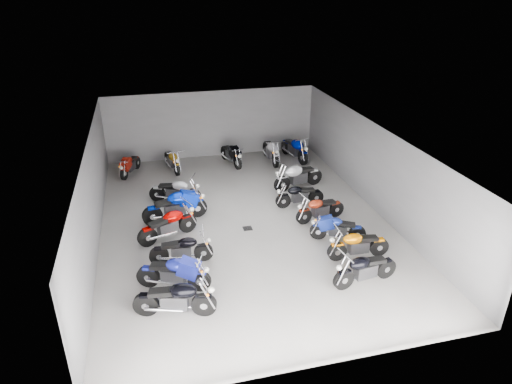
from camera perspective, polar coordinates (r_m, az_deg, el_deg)
ground at (r=16.50m, az=-1.46°, el=-3.75°), size 14.00×14.00×0.00m
wall_back at (r=22.26m, az=-5.52°, el=8.44°), size 10.00×0.10×3.20m
wall_left at (r=15.60m, az=-19.74°, el=-0.55°), size 0.10×14.00×3.20m
wall_right at (r=17.47m, az=14.71°, el=2.91°), size 0.10×14.00×3.20m
ceiling at (r=15.21m, az=-1.59°, el=6.92°), size 10.00×14.00×0.04m
drain_grate at (r=16.08m, az=-1.06°, el=-4.57°), size 0.32×0.32×0.01m
motorcycle_left_a at (r=12.21m, az=-10.02°, el=-13.00°), size 2.14×0.69×0.96m
motorcycle_left_b at (r=13.13m, az=-10.18°, el=-9.95°), size 2.05×0.93×0.95m
motorcycle_left_c at (r=14.23m, az=-9.24°, el=-7.07°), size 1.96×0.43×0.86m
motorcycle_left_d at (r=15.53m, az=-10.90°, el=-4.05°), size 2.04×1.00×0.95m
motorcycle_left_e at (r=16.58m, az=-10.01°, el=-1.80°), size 2.36×0.58×1.04m
motorcycle_left_f at (r=17.94m, az=-10.02°, el=0.13°), size 1.97×0.93×0.91m
motorcycle_right_a at (r=13.50m, az=13.44°, el=-9.32°), size 2.06×0.50×0.91m
motorcycle_right_b at (r=14.60m, az=12.60°, el=-6.43°), size 2.02×0.41×0.89m
motorcycle_right_c at (r=15.43m, az=10.11°, el=-4.49°), size 1.79×0.78×0.82m
motorcycle_right_d at (r=16.56m, az=7.98°, el=-2.07°), size 1.94×0.53×0.86m
motorcycle_right_e at (r=17.50m, az=5.42°, el=-0.39°), size 1.92×0.37×0.84m
motorcycle_right_f at (r=18.95m, az=5.25°, el=2.00°), size 2.26×0.73×1.01m
motorcycle_back_a at (r=21.05m, az=-15.49°, el=3.29°), size 0.89×1.76×0.83m
motorcycle_back_b at (r=21.06m, az=-10.44°, el=3.93°), size 0.59×2.02×0.90m
motorcycle_back_d at (r=21.42m, az=-3.11°, el=4.73°), size 0.64×2.07×0.92m
motorcycle_back_e at (r=21.72m, az=1.88°, el=5.17°), size 0.44×2.27×1.00m
motorcycle_back_f at (r=22.05m, az=4.86°, el=5.44°), size 0.67×2.31×1.02m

